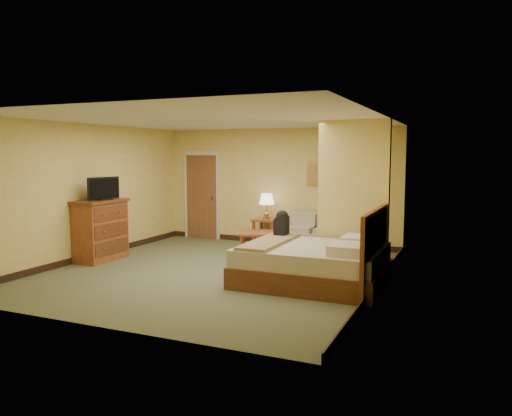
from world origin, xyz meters
The scene contains 17 objects.
floor centered at (0.00, 0.00, 0.00)m, with size 6.00×6.00×0.00m, color #505537.
ceiling centered at (0.00, 0.00, 2.60)m, with size 6.00×6.00×0.00m, color white.
back_wall centered at (0.00, 3.00, 1.30)m, with size 5.50×0.02×2.60m, color #DBC05D.
left_wall centered at (-2.75, 0.00, 1.30)m, with size 0.02×6.00×2.60m, color #DBC05D.
right_wall centered at (2.75, 0.00, 1.30)m, with size 0.02×6.00×2.60m, color #DBC05D.
partition centered at (2.15, 0.93, 1.30)m, with size 1.20×0.15×2.60m, color #DBC05D.
door centered at (-1.95, 2.96, 1.03)m, with size 0.94×0.16×2.10m.
baseboard centered at (0.00, 2.99, 0.06)m, with size 5.50×0.02×0.12m, color black.
loveseat centered at (1.01, 2.57, 0.26)m, with size 1.58×0.74×0.80m.
side_table centered at (-0.14, 2.65, 0.40)m, with size 0.55×0.55×0.60m.
table_lamp centered at (-0.14, 2.65, 1.03)m, with size 0.34×0.34×0.55m.
coffee_table centered at (0.06, 1.66, 0.33)m, with size 0.94×0.94×0.46m.
wall_picture centered at (1.01, 2.97, 1.60)m, with size 0.68×0.04×0.53m.
dresser centered at (-2.48, -0.02, 0.59)m, with size 0.57×1.09×1.17m.
tv centered at (-2.38, -0.02, 1.37)m, with size 0.23×0.70×0.43m.
bed centered at (1.81, -0.10, 0.33)m, with size 2.21×1.88×1.22m.
backpack centered at (1.02, 0.50, 0.84)m, with size 0.22×0.28×0.47m.
Camera 1 is at (3.98, -7.48, 2.02)m, focal length 35.00 mm.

